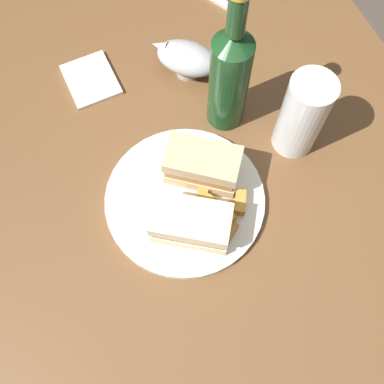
{
  "coord_description": "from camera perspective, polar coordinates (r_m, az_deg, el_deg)",
  "views": [
    {
      "loc": [
        0.26,
        -0.12,
        1.42
      ],
      "look_at": [
        0.0,
        -0.01,
        0.75
      ],
      "focal_mm": 40.91,
      "sensor_mm": 36.0,
      "label": 1
    }
  ],
  "objects": [
    {
      "name": "ground_plane",
      "position": [
        1.45,
        0.47,
        -11.55
      ],
      "size": [
        6.0,
        6.0,
        0.0
      ],
      "primitive_type": "plane",
      "color": "#4C4238"
    },
    {
      "name": "dining_table",
      "position": [
        1.09,
        0.61,
        -7.78
      ],
      "size": [
        1.26,
        0.95,
        0.72
      ],
      "primitive_type": "cube",
      "color": "brown",
      "rests_on": "ground"
    },
    {
      "name": "potato_wedge_middle",
      "position": [
        0.72,
        3.54,
        -2.9
      ],
      "size": [
        0.06,
        0.05,
        0.02
      ],
      "primitive_type": "cube",
      "rotation": [
        0.0,
        0.0,
        0.57
      ],
      "color": "gold",
      "rests_on": "plate"
    },
    {
      "name": "potato_wedge_right_edge",
      "position": [
        0.72,
        3.46,
        -2.21
      ],
      "size": [
        0.06,
        0.04,
        0.02
      ],
      "primitive_type": "cube",
      "rotation": [
        0.0,
        0.0,
        0.48
      ],
      "color": "gold",
      "rests_on": "plate"
    },
    {
      "name": "gravy_boat",
      "position": [
        0.86,
        -0.72,
        17.06
      ],
      "size": [
        0.13,
        0.14,
        0.07
      ],
      "color": "#B7B7BC",
      "rests_on": "dining_table"
    },
    {
      "name": "sandwich_half_left",
      "position": [
        0.69,
        -0.11,
        -4.09
      ],
      "size": [
        0.12,
        0.14,
        0.06
      ],
      "color": "beige",
      "rests_on": "plate"
    },
    {
      "name": "potato_wedge_back",
      "position": [
        0.71,
        4.22,
        -5.78
      ],
      "size": [
        0.05,
        0.06,
        0.02
      ],
      "primitive_type": "cube",
      "rotation": [
        0.0,
        0.0,
        5.35
      ],
      "color": "gold",
      "rests_on": "plate"
    },
    {
      "name": "cider_bottle",
      "position": [
        0.74,
        4.91,
        14.8
      ],
      "size": [
        0.07,
        0.07,
        0.29
      ],
      "color": "#19421E",
      "rests_on": "dining_table"
    },
    {
      "name": "potato_wedge_left_edge",
      "position": [
        0.73,
        6.29,
        -1.37
      ],
      "size": [
        0.04,
        0.03,
        0.02
      ],
      "primitive_type": "cube",
      "rotation": [
        0.0,
        0.0,
        2.67
      ],
      "color": "gold",
      "rests_on": "plate"
    },
    {
      "name": "sandwich_half_right",
      "position": [
        0.72,
        1.39,
        3.5
      ],
      "size": [
        0.13,
        0.14,
        0.07
      ],
      "color": "#CCB284",
      "rests_on": "plate"
    },
    {
      "name": "napkin",
      "position": [
        0.89,
        -13.05,
        14.07
      ],
      "size": [
        0.12,
        0.1,
        0.01
      ],
      "primitive_type": "cube",
      "rotation": [
        0.0,
        0.0,
        0.06
      ],
      "color": "white",
      "rests_on": "dining_table"
    },
    {
      "name": "plate",
      "position": [
        0.74,
        -0.89,
        -1.1
      ],
      "size": [
        0.27,
        0.27,
        0.01
      ],
      "primitive_type": "cylinder",
      "color": "silver",
      "rests_on": "dining_table"
    },
    {
      "name": "pint_glass",
      "position": [
        0.76,
        14.0,
        9.16
      ],
      "size": [
        0.08,
        0.08,
        0.16
      ],
      "color": "white",
      "rests_on": "dining_table"
    },
    {
      "name": "potato_wedge_stray",
      "position": [
        0.73,
        1.52,
        -0.58
      ],
      "size": [
        0.05,
        0.04,
        0.02
      ],
      "primitive_type": "cube",
      "rotation": [
        0.0,
        0.0,
        5.68
      ],
      "color": "#B77F33",
      "rests_on": "plate"
    },
    {
      "name": "potato_wedge_front",
      "position": [
        0.72,
        4.17,
        -2.13
      ],
      "size": [
        0.02,
        0.04,
        0.01
      ],
      "primitive_type": "cube",
      "rotation": [
        0.0,
        0.0,
        1.38
      ],
      "color": "#AD702D",
      "rests_on": "plate"
    }
  ]
}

